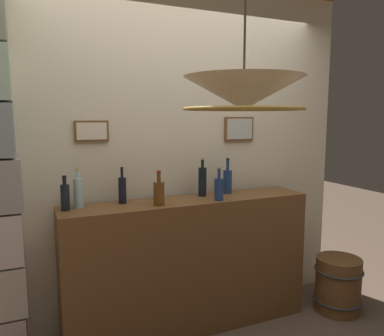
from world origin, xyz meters
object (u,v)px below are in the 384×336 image
Objects in this scene: liquor_bottle_rum at (227,181)px; pendant_lamp at (244,95)px; wooden_barrel at (338,284)px; liquor_bottle_bourbon at (122,190)px; liquor_bottle_mezcal at (219,188)px; liquor_bottle_rye at (159,193)px; liquor_bottle_whiskey at (202,181)px; glass_tumbler_rocks at (158,193)px; liquor_bottle_tequila at (65,196)px; liquor_bottle_gin at (78,193)px.

pendant_lamp reaches higher than liquor_bottle_rum.
liquor_bottle_bourbon is at bearing 168.21° from wooden_barrel.
liquor_bottle_rye is at bearing 175.97° from liquor_bottle_mezcal.
liquor_bottle_rye is at bearing -159.24° from liquor_bottle_whiskey.
glass_tumbler_rocks is at bearing 172.51° from liquor_bottle_whiskey.
liquor_bottle_whiskey reaches higher than liquor_bottle_rye.
liquor_bottle_mezcal is at bearing -30.65° from glass_tumbler_rocks.
liquor_bottle_whiskey is 1.16m from pendant_lamp.
liquor_bottle_whiskey is (-0.05, 0.19, 0.03)m from liquor_bottle_mezcal.
liquor_bottle_whiskey is at bearing 162.10° from wooden_barrel.
liquor_bottle_bourbon is 2.02m from wooden_barrel.
liquor_bottle_whiskey is at bearing 20.76° from liquor_bottle_rye.
liquor_bottle_mezcal is 1.07× the size of liquor_bottle_tequila.
wooden_barrel is (1.35, 0.60, -1.54)m from pendant_lamp.
liquor_bottle_tequila is at bearing -177.26° from liquor_bottle_whiskey.
liquor_bottle_whiskey is 0.48× the size of pendant_lamp.
liquor_bottle_rye is 0.90× the size of liquor_bottle_gin.
liquor_bottle_mezcal is (0.47, -0.03, -0.00)m from liquor_bottle_rye.
liquor_bottle_rum reaches higher than liquor_bottle_mezcal.
liquor_bottle_rye is 0.68m from liquor_bottle_rum.
liquor_bottle_rum is at bearing -3.35° from glass_tumbler_rocks.
liquor_bottle_whiskey is at bearing -7.49° from glass_tumbler_rocks.
liquor_bottle_bourbon is 0.30m from glass_tumbler_rocks.
liquor_bottle_tequila is 0.89× the size of liquor_bottle_bourbon.
liquor_bottle_mezcal is at bearing -7.38° from liquor_bottle_tequila.
liquor_bottle_mezcal is at bearing -132.77° from liquor_bottle_rum.
liquor_bottle_rum reaches higher than liquor_bottle_tequila.
liquor_bottle_mezcal is at bearing -4.03° from liquor_bottle_rye.
glass_tumbler_rocks is at bearing 7.99° from liquor_bottle_tequila.
liquor_bottle_mezcal is 0.87× the size of liquor_bottle_rum.
liquor_bottle_gin reaches higher than liquor_bottle_rye.
glass_tumbler_rocks is (-0.40, 0.24, -0.05)m from liquor_bottle_mezcal.
liquor_bottle_bourbon is (0.31, 0.02, -0.01)m from liquor_bottle_gin.
glass_tumbler_rocks is at bearing 176.65° from liquor_bottle_rum.
pendant_lamp reaches higher than liquor_bottle_bourbon.
pendant_lamp is (0.42, -0.97, 0.64)m from liquor_bottle_bourbon.
liquor_bottle_tequila is at bearing 172.62° from liquor_bottle_mezcal.
pendant_lamp is (-0.46, -0.97, 0.63)m from liquor_bottle_rum.
glass_tumbler_rocks reaches higher than wooden_barrel.
liquor_bottle_mezcal is 0.84× the size of liquor_bottle_whiskey.
liquor_bottle_gin is at bearing 169.88° from liquor_bottle_mezcal.
wooden_barrel is at bearing -11.79° from liquor_bottle_bourbon.
liquor_bottle_mezcal is 0.91× the size of liquor_bottle_gin.
liquor_bottle_tequila is 0.70m from glass_tumbler_rocks.
liquor_bottle_rum is (0.19, 0.20, 0.01)m from liquor_bottle_mezcal.
liquor_bottle_gin is (0.09, 0.04, 0.01)m from liquor_bottle_tequila.
liquor_bottle_tequila reaches higher than wooden_barrel.
liquor_bottle_gin reaches higher than liquor_bottle_mezcal.
liquor_bottle_whiskey is 1.50m from wooden_barrel.
liquor_bottle_rye is 2.94× the size of glass_tumbler_rocks.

